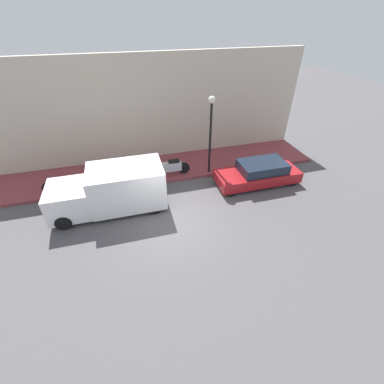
{
  "coord_description": "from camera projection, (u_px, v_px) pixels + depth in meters",
  "views": [
    {
      "loc": [
        -8.36,
        1.36,
        7.64
      ],
      "look_at": [
        1.06,
        -1.24,
        0.6
      ],
      "focal_mm": 24.0,
      "sensor_mm": 36.0,
      "label": 1
    }
  ],
  "objects": [
    {
      "name": "ground_plane",
      "position": [
        171.0,
        221.0,
        11.29
      ],
      "size": [
        60.0,
        60.0,
        0.0
      ],
      "primitive_type": "plane",
      "color": "#514F51"
    },
    {
      "name": "sidewalk",
      "position": [
        155.0,
        169.0,
        14.78
      ],
      "size": [
        2.99,
        18.57,
        0.15
      ],
      "color": "brown",
      "rests_on": "ground_plane"
    },
    {
      "name": "building_facade",
      "position": [
        147.0,
        111.0,
        14.4
      ],
      "size": [
        0.3,
        18.57,
        5.88
      ],
      "color": "beige",
      "rests_on": "ground_plane"
    },
    {
      "name": "parked_car",
      "position": [
        258.0,
        173.0,
        13.44
      ],
      "size": [
        1.69,
        4.36,
        1.21
      ],
      "color": "maroon",
      "rests_on": "ground_plane"
    },
    {
      "name": "delivery_van",
      "position": [
        110.0,
        190.0,
        11.45
      ],
      "size": [
        2.04,
        5.0,
        2.03
      ],
      "color": "white",
      "rests_on": "ground_plane"
    },
    {
      "name": "motorcycle_blue",
      "position": [
        109.0,
        178.0,
        13.07
      ],
      "size": [
        0.3,
        2.11,
        0.77
      ],
      "color": "navy",
      "rests_on": "sidewalk"
    },
    {
      "name": "motorcycle_black",
      "position": [
        65.0,
        184.0,
        12.62
      ],
      "size": [
        0.3,
        2.16,
        0.79
      ],
      "color": "black",
      "rests_on": "sidewalk"
    },
    {
      "name": "scooter_silver",
      "position": [
        172.0,
        167.0,
        13.86
      ],
      "size": [
        0.3,
        2.01,
        0.88
      ],
      "color": "#B7B7BF",
      "rests_on": "sidewalk"
    },
    {
      "name": "streetlamp",
      "position": [
        211.0,
        123.0,
        12.8
      ],
      "size": [
        0.35,
        0.35,
        4.13
      ],
      "color": "black",
      "rests_on": "sidewalk"
    }
  ]
}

